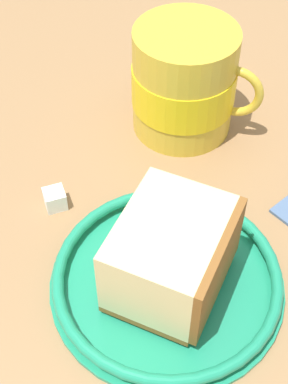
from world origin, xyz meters
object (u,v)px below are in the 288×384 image
cake_slice (172,255)px  sugar_cube (55,199)px  small_plate (167,279)px  tea_mug (185,82)px

cake_slice → sugar_cube: (-0.95, 12.76, -3.26)cm
small_plate → cake_slice: bearing=-70.0°
small_plate → sugar_cube: same height
cake_slice → sugar_cube: 13.21cm
cake_slice → tea_mug: size_ratio=0.95×
small_plate → sugar_cube: (-0.85, 12.50, 0.05)cm
small_plate → tea_mug: (14.90, 11.80, 4.38)cm
small_plate → cake_slice: 3.32cm
tea_mug → sugar_cube: size_ratio=6.67×
small_plate → cake_slice: (0.09, -0.26, 3.31)cm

